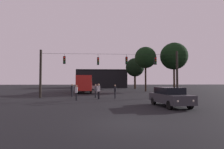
{
  "coord_description": "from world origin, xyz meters",
  "views": [
    {
      "loc": [
        -1.22,
        -8.47,
        1.98
      ],
      "look_at": [
        0.2,
        14.29,
        2.87
      ],
      "focal_mm": 28.98,
      "sensor_mm": 36.0,
      "label": 1
    }
  ],
  "objects_px": {
    "tree_right_far": "(174,56)",
    "pedestrian_near_bus": "(99,90)",
    "car_near_right": "(170,96)",
    "tree_left_silhouette": "(145,58)",
    "pedestrian_crossing_left": "(95,90)",
    "pedestrian_crossing_center": "(115,91)",
    "pedestrian_crossing_right": "(72,90)",
    "car_far_left": "(95,86)",
    "tree_behind_building": "(135,67)",
    "pedestrian_trailing": "(76,92)",
    "city_bus": "(85,82)"
  },
  "relations": [
    {
      "from": "tree_right_far",
      "to": "pedestrian_near_bus",
      "type": "bearing_deg",
      "value": -133.64
    },
    {
      "from": "car_near_right",
      "to": "tree_left_silhouette",
      "type": "bearing_deg",
      "value": 80.79
    },
    {
      "from": "car_near_right",
      "to": "pedestrian_near_bus",
      "type": "relative_size",
      "value": 2.57
    },
    {
      "from": "car_near_right",
      "to": "tree_left_silhouette",
      "type": "height_order",
      "value": "tree_left_silhouette"
    },
    {
      "from": "pedestrian_crossing_left",
      "to": "pedestrian_crossing_center",
      "type": "xyz_separation_m",
      "value": [
        2.34,
        -1.1,
        -0.02
      ]
    },
    {
      "from": "car_near_right",
      "to": "pedestrian_crossing_right",
      "type": "relative_size",
      "value": 2.69
    },
    {
      "from": "pedestrian_near_bus",
      "to": "car_far_left",
      "type": "bearing_deg",
      "value": 92.65
    },
    {
      "from": "pedestrian_crossing_center",
      "to": "tree_behind_building",
      "type": "xyz_separation_m",
      "value": [
        7.72,
        27.92,
        4.97
      ]
    },
    {
      "from": "pedestrian_crossing_left",
      "to": "pedestrian_near_bus",
      "type": "bearing_deg",
      "value": -78.23
    },
    {
      "from": "pedestrian_crossing_right",
      "to": "tree_right_far",
      "type": "relative_size",
      "value": 0.16
    },
    {
      "from": "car_near_right",
      "to": "pedestrian_trailing",
      "type": "height_order",
      "value": "pedestrian_trailing"
    },
    {
      "from": "car_near_right",
      "to": "pedestrian_trailing",
      "type": "xyz_separation_m",
      "value": [
        -8.04,
        5.13,
        0.12
      ]
    },
    {
      "from": "car_near_right",
      "to": "pedestrian_crossing_right",
      "type": "distance_m",
      "value": 13.06
    },
    {
      "from": "pedestrian_trailing",
      "to": "tree_behind_building",
      "type": "height_order",
      "value": "tree_behind_building"
    },
    {
      "from": "city_bus",
      "to": "pedestrian_crossing_right",
      "type": "relative_size",
      "value": 6.66
    },
    {
      "from": "pedestrian_crossing_right",
      "to": "pedestrian_near_bus",
      "type": "xyz_separation_m",
      "value": [
        3.41,
        -2.93,
        0.05
      ]
    },
    {
      "from": "pedestrian_crossing_left",
      "to": "car_far_left",
      "type": "bearing_deg",
      "value": 91.81
    },
    {
      "from": "city_bus",
      "to": "pedestrian_crossing_left",
      "type": "height_order",
      "value": "city_bus"
    },
    {
      "from": "car_near_right",
      "to": "pedestrian_trailing",
      "type": "distance_m",
      "value": 9.54
    },
    {
      "from": "pedestrian_crossing_right",
      "to": "tree_right_far",
      "type": "bearing_deg",
      "value": 35.19
    },
    {
      "from": "pedestrian_crossing_right",
      "to": "car_near_right",
      "type": "bearing_deg",
      "value": -45.6
    },
    {
      "from": "car_near_right",
      "to": "pedestrian_crossing_right",
      "type": "xyz_separation_m",
      "value": [
        -9.14,
        9.33,
        0.15
      ]
    },
    {
      "from": "car_far_left",
      "to": "tree_behind_building",
      "type": "bearing_deg",
      "value": 26.03
    },
    {
      "from": "car_far_left",
      "to": "tree_behind_building",
      "type": "height_order",
      "value": "tree_behind_building"
    },
    {
      "from": "pedestrian_crossing_center",
      "to": "tree_behind_building",
      "type": "relative_size",
      "value": 0.19
    },
    {
      "from": "city_bus",
      "to": "car_far_left",
      "type": "distance_m",
      "value": 10.28
    },
    {
      "from": "car_far_left",
      "to": "tree_right_far",
      "type": "distance_m",
      "value": 19.26
    },
    {
      "from": "pedestrian_crossing_right",
      "to": "tree_left_silhouette",
      "type": "height_order",
      "value": "tree_left_silhouette"
    },
    {
      "from": "pedestrian_crossing_center",
      "to": "tree_behind_building",
      "type": "height_order",
      "value": "tree_behind_building"
    },
    {
      "from": "city_bus",
      "to": "pedestrian_crossing_center",
      "type": "xyz_separation_m",
      "value": [
        4.6,
        -12.57,
        -0.97
      ]
    },
    {
      "from": "pedestrian_near_bus",
      "to": "car_near_right",
      "type": "bearing_deg",
      "value": -48.22
    },
    {
      "from": "car_near_right",
      "to": "car_far_left",
      "type": "bearing_deg",
      "value": 102.82
    },
    {
      "from": "pedestrian_crossing_left",
      "to": "tree_right_far",
      "type": "bearing_deg",
      "value": 41.93
    },
    {
      "from": "pedestrian_crossing_center",
      "to": "pedestrian_trailing",
      "type": "distance_m",
      "value": 4.76
    },
    {
      "from": "city_bus",
      "to": "pedestrian_crossing_left",
      "type": "relative_size",
      "value": 6.8
    },
    {
      "from": "pedestrian_near_bus",
      "to": "tree_left_silhouette",
      "type": "distance_m",
      "value": 18.8
    },
    {
      "from": "pedestrian_crossing_center",
      "to": "tree_left_silhouette",
      "type": "relative_size",
      "value": 0.18
    },
    {
      "from": "car_near_right",
      "to": "pedestrian_crossing_right",
      "type": "bearing_deg",
      "value": 134.4
    },
    {
      "from": "pedestrian_crossing_right",
      "to": "tree_behind_building",
      "type": "height_order",
      "value": "tree_behind_building"
    },
    {
      "from": "tree_right_far",
      "to": "tree_behind_building",
      "type": "bearing_deg",
      "value": 115.19
    },
    {
      "from": "car_far_left",
      "to": "tree_behind_building",
      "type": "distance_m",
      "value": 12.99
    },
    {
      "from": "pedestrian_crossing_left",
      "to": "tree_right_far",
      "type": "distance_m",
      "value": 22.35
    },
    {
      "from": "tree_left_silhouette",
      "to": "tree_behind_building",
      "type": "bearing_deg",
      "value": 88.26
    },
    {
      "from": "pedestrian_near_bus",
      "to": "tree_behind_building",
      "type": "relative_size",
      "value": 0.21
    },
    {
      "from": "city_bus",
      "to": "pedestrian_near_bus",
      "type": "distance_m",
      "value": 13.73
    },
    {
      "from": "pedestrian_trailing",
      "to": "tree_left_silhouette",
      "type": "distance_m",
      "value": 21.06
    },
    {
      "from": "pedestrian_crossing_center",
      "to": "pedestrian_near_bus",
      "type": "distance_m",
      "value": 2.12
    },
    {
      "from": "pedestrian_crossing_left",
      "to": "tree_behind_building",
      "type": "bearing_deg",
      "value": 69.43
    },
    {
      "from": "city_bus",
      "to": "car_far_left",
      "type": "xyz_separation_m",
      "value": [
        1.58,
        10.1,
        -1.07
      ]
    },
    {
      "from": "pedestrian_crossing_left",
      "to": "tree_left_silhouette",
      "type": "height_order",
      "value": "tree_left_silhouette"
    }
  ]
}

